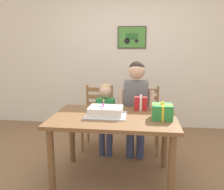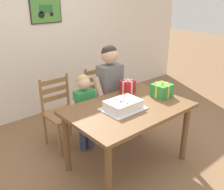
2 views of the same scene
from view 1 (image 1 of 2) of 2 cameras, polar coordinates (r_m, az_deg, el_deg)
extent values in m
plane|color=#846042|center=(2.91, 0.43, -19.38)|extent=(20.00, 20.00, 0.00)
cube|color=silver|center=(4.47, 3.49, 9.01)|extent=(6.40, 0.08, 2.60)
cube|color=#332823|center=(4.42, 4.77, 13.54)|extent=(0.51, 0.02, 0.39)
cube|color=#4C8E3D|center=(4.41, 4.76, 13.54)|extent=(0.48, 0.01, 0.36)
cube|color=#28662D|center=(4.40, 4.76, 13.81)|extent=(0.22, 0.01, 0.11)
cylinder|color=black|center=(4.41, 3.62, 12.74)|extent=(0.10, 0.01, 0.10)
cylinder|color=black|center=(4.40, 5.86, 12.71)|extent=(0.06, 0.01, 0.06)
cube|color=brown|center=(2.61, 0.45, -5.45)|extent=(1.34, 0.89, 0.04)
cylinder|color=brown|center=(2.56, -14.33, -15.26)|extent=(0.07, 0.07, 0.71)
cylinder|color=brown|center=(2.42, 14.00, -16.89)|extent=(0.07, 0.07, 0.71)
cylinder|color=brown|center=(3.19, -9.51, -9.57)|extent=(0.07, 0.07, 0.71)
cylinder|color=brown|center=(3.07, 12.44, -10.47)|extent=(0.07, 0.07, 0.71)
cube|color=silver|center=(2.61, -1.49, -4.87)|extent=(0.44, 0.34, 0.01)
cube|color=white|center=(2.59, -1.50, -3.79)|extent=(0.36, 0.26, 0.09)
cylinder|color=#E04C9E|center=(2.54, -2.02, -2.22)|extent=(0.01, 0.01, 0.07)
sphere|color=yellow|center=(2.53, -2.03, -1.24)|extent=(0.02, 0.02, 0.02)
sphere|color=purple|center=(2.65, -2.30, -2.31)|extent=(0.01, 0.01, 0.01)
sphere|color=orange|center=(2.65, -3.61, -2.31)|extent=(0.01, 0.01, 0.01)
sphere|color=purple|center=(2.49, -2.51, -3.22)|extent=(0.02, 0.02, 0.02)
sphere|color=orange|center=(2.47, -0.65, -3.31)|extent=(0.01, 0.01, 0.01)
sphere|color=green|center=(2.58, -2.02, -2.72)|extent=(0.02, 0.02, 0.02)
sphere|color=purple|center=(2.57, -2.65, -2.74)|extent=(0.02, 0.02, 0.02)
cube|color=#2D8E42|center=(2.54, 11.86, -3.90)|extent=(0.21, 0.20, 0.15)
cube|color=yellow|center=(2.54, 11.86, -3.90)|extent=(0.21, 0.02, 0.16)
cube|color=yellow|center=(2.54, 11.86, -3.90)|extent=(0.02, 0.20, 0.16)
sphere|color=yellow|center=(2.52, 11.95, -1.89)|extent=(0.04, 0.04, 0.04)
cube|color=red|center=(2.87, 6.88, -1.96)|extent=(0.15, 0.14, 0.15)
cube|color=white|center=(2.87, 6.88, -1.96)|extent=(0.16, 0.02, 0.16)
cube|color=white|center=(2.87, 6.88, -1.96)|extent=(0.02, 0.14, 0.16)
sphere|color=white|center=(2.85, 6.93, -0.18)|extent=(0.04, 0.04, 0.04)
cube|color=#996B42|center=(3.53, -3.47, -5.70)|extent=(0.42, 0.42, 0.04)
cylinder|color=#996B42|center=(3.40, -0.80, -10.55)|extent=(0.04, 0.04, 0.43)
cylinder|color=#996B42|center=(3.47, -7.13, -10.19)|extent=(0.04, 0.04, 0.43)
cylinder|color=#996B42|center=(3.75, -0.02, -8.39)|extent=(0.04, 0.04, 0.43)
cylinder|color=#996B42|center=(3.82, -5.75, -8.11)|extent=(0.04, 0.04, 0.43)
cylinder|color=#996B42|center=(3.62, -0.02, -1.22)|extent=(0.04, 0.04, 0.45)
cylinder|color=#996B42|center=(3.68, -5.90, -1.06)|extent=(0.04, 0.04, 0.45)
cube|color=#996B42|center=(3.66, -2.97, -2.17)|extent=(0.36, 0.03, 0.06)
cube|color=#996B42|center=(3.64, -2.99, -0.45)|extent=(0.36, 0.03, 0.06)
cube|color=#996B42|center=(3.62, -3.01, 1.29)|extent=(0.36, 0.03, 0.06)
cube|color=#996B42|center=(3.47, 7.70, -6.08)|extent=(0.42, 0.42, 0.04)
cylinder|color=#996B42|center=(3.38, 10.88, -10.92)|extent=(0.04, 0.04, 0.43)
cylinder|color=#996B42|center=(3.38, 4.31, -10.76)|extent=(0.04, 0.04, 0.43)
cylinder|color=#996B42|center=(3.73, 10.55, -8.71)|extent=(0.04, 0.04, 0.43)
cylinder|color=#996B42|center=(3.73, 4.65, -8.56)|extent=(0.04, 0.04, 0.43)
cylinder|color=#996B42|center=(3.60, 10.83, -1.51)|extent=(0.04, 0.04, 0.45)
cylinder|color=#996B42|center=(3.59, 4.78, -1.35)|extent=(0.04, 0.04, 0.45)
cube|color=#996B42|center=(3.61, 7.78, -2.48)|extent=(0.36, 0.03, 0.06)
cube|color=#996B42|center=(3.58, 7.82, -0.73)|extent=(0.36, 0.03, 0.06)
cube|color=#996B42|center=(3.56, 7.87, 1.04)|extent=(0.36, 0.03, 0.06)
cylinder|color=#38426B|center=(3.30, 6.78, -10.75)|extent=(0.11, 0.11, 0.49)
cylinder|color=#38426B|center=(3.31, 4.36, -10.65)|extent=(0.11, 0.11, 0.49)
cube|color=slate|center=(3.14, 5.76, -1.72)|extent=(0.31, 0.20, 0.56)
cylinder|color=tan|center=(3.10, 9.29, -2.34)|extent=(0.09, 0.24, 0.38)
cylinder|color=tan|center=(3.13, 2.15, -2.09)|extent=(0.09, 0.24, 0.38)
sphere|color=tan|center=(3.08, 5.91, 5.70)|extent=(0.21, 0.21, 0.21)
sphere|color=#2D231E|center=(3.08, 5.93, 6.21)|extent=(0.20, 0.20, 0.20)
cylinder|color=#38426B|center=(3.35, -0.61, -11.39)|extent=(0.08, 0.08, 0.38)
cylinder|color=#38426B|center=(3.37, -2.41, -11.25)|extent=(0.08, 0.08, 0.38)
cube|color=#2D934C|center=(3.22, -1.55, -4.63)|extent=(0.24, 0.16, 0.43)
cylinder|color=#E0B293|center=(3.17, 0.99, -5.16)|extent=(0.07, 0.18, 0.29)
cylinder|color=#E0B293|center=(3.23, -4.26, -4.88)|extent=(0.07, 0.18, 0.29)
sphere|color=#E0B293|center=(3.15, -1.58, 0.94)|extent=(0.16, 0.16, 0.16)
sphere|color=tan|center=(3.15, -1.55, 1.34)|extent=(0.15, 0.15, 0.15)
camera|label=2|loc=(2.22, -67.39, 15.87)|focal=41.05mm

